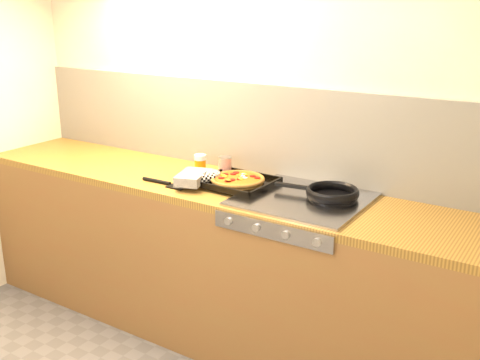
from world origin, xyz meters
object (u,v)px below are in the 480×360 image
Objects in this scene: pizza_on_tray at (226,179)px; juice_glass at (200,164)px; frying_pan at (331,193)px; tomato_can at (225,166)px.

juice_glass reaches higher than pizza_on_tray.
pizza_on_tray is at bearing -170.78° from frying_pan.
tomato_can is 0.95× the size of juice_glass.
juice_glass reaches higher than tomato_can.
pizza_on_tray is 4.55× the size of tomato_can.
pizza_on_tray is 1.10× the size of frying_pan.
pizza_on_tray is at bearing -24.71° from juice_glass.
tomato_can is (-0.12, 0.17, 0.01)m from pizza_on_tray.
pizza_on_tray is 0.56m from frying_pan.
pizza_on_tray is 0.20m from tomato_can.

